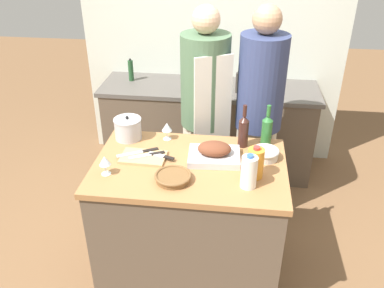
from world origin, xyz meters
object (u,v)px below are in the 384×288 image
object	(u,v)px
stock_pot	(128,129)
person_cook_guest	(259,111)
wine_glass_right	(105,161)
condiment_bottle_short	(238,83)
condiment_bottle_tall	(131,70)
wine_bottle_dark	(243,130)
person_cook_aproned	(205,109)
knife_bread	(148,155)
juice_jug	(256,163)
cutting_board	(143,157)
mixing_bowl	(266,153)
knife_paring	(162,156)
wine_glass_left	(167,127)
knife_chef	(139,152)
milk_jug	(249,172)
wine_bottle_green	(267,129)
wicker_basket	(173,177)
roasting_pan	(214,153)

from	to	relation	value
stock_pot	person_cook_guest	distance (m)	1.03
wine_glass_right	condiment_bottle_short	distance (m)	1.70
wine_glass_right	condiment_bottle_tall	bearing A→B (deg)	99.39
wine_bottle_dark	person_cook_aproned	distance (m)	0.57
wine_glass_right	knife_bread	distance (m)	0.32
juice_jug	wine_bottle_dark	world-z (taller)	wine_bottle_dark
cutting_board	wine_bottle_dark	bearing A→B (deg)	20.93
mixing_bowl	condiment_bottle_tall	size ratio (longest dim) A/B	0.80
knife_paring	juice_jug	bearing A→B (deg)	-12.36
wine_glass_left	knife_chef	world-z (taller)	wine_glass_left
stock_pot	wine_bottle_dark	size ratio (longest dim) A/B	0.63
milk_jug	wine_glass_left	world-z (taller)	milk_jug
wine_bottle_dark	condiment_bottle_tall	world-z (taller)	wine_bottle_dark
wine_glass_left	person_cook_guest	xyz separation A→B (m)	(0.65, 0.43, -0.03)
mixing_bowl	condiment_bottle_tall	distance (m)	1.88
mixing_bowl	person_cook_aproned	size ratio (longest dim) A/B	0.10
condiment_bottle_tall	mixing_bowl	bearing A→B (deg)	-47.88
person_cook_guest	knife_bread	bearing A→B (deg)	-122.73
juice_jug	condiment_bottle_short	distance (m)	1.44
wine_glass_right	stock_pot	bearing A→B (deg)	87.56
wine_bottle_green	wine_glass_right	world-z (taller)	wine_bottle_green
juice_jug	condiment_bottle_tall	xyz separation A→B (m)	(-1.19, 1.61, -0.04)
milk_jug	condiment_bottle_tall	xyz separation A→B (m)	(-1.15, 1.72, -0.05)
wicker_basket	milk_jug	size ratio (longest dim) A/B	1.03
wicker_basket	knife_chef	size ratio (longest dim) A/B	0.85
wine_bottle_green	condiment_bottle_tall	size ratio (longest dim) A/B	1.34
wine_glass_right	knife_chef	distance (m)	0.30
condiment_bottle_tall	milk_jug	bearing A→B (deg)	-56.28
wicker_basket	wine_glass_left	world-z (taller)	wine_glass_left
condiment_bottle_tall	condiment_bottle_short	world-z (taller)	condiment_bottle_tall
roasting_pan	cutting_board	bearing A→B (deg)	-174.69
person_cook_guest	knife_chef	bearing A→B (deg)	-126.30
wine_glass_left	condiment_bottle_tall	distance (m)	1.34
knife_bread	person_cook_aproned	bearing A→B (deg)	66.67
wine_bottle_dark	person_cook_guest	size ratio (longest dim) A/B	0.17
stock_pot	knife_bread	bearing A→B (deg)	-51.22
wicker_basket	stock_pot	size ratio (longest dim) A/B	1.15
knife_chef	cutting_board	bearing A→B (deg)	-48.03
wine_glass_right	knife_paring	size ratio (longest dim) A/B	0.69
juice_jug	wine_glass_right	xyz separation A→B (m)	(-0.91, -0.09, -0.00)
milk_jug	wine_glass_right	size ratio (longest dim) A/B	1.70
stock_pot	condiment_bottle_tall	xyz separation A→B (m)	(-0.30, 1.23, -0.02)
cutting_board	wine_glass_left	world-z (taller)	wine_glass_left
milk_jug	knife_paring	size ratio (longest dim) A/B	1.17
roasting_pan	cutting_board	world-z (taller)	roasting_pan
wine_bottle_dark	person_cook_guest	distance (m)	0.47
wine_glass_left	mixing_bowl	bearing A→B (deg)	-14.59
roasting_pan	condiment_bottle_tall	xyz separation A→B (m)	(-0.93, 1.45, 0.01)
wine_glass_left	knife_chef	distance (m)	0.29
wine_glass_right	condiment_bottle_tall	distance (m)	1.72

